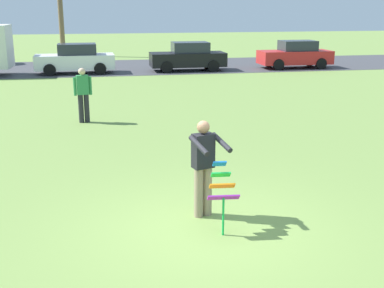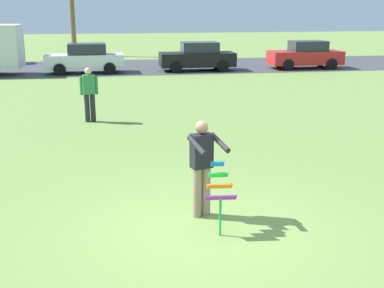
# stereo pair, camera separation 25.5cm
# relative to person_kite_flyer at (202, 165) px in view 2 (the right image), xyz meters

# --- Properties ---
(ground_plane) EXTENTS (120.00, 120.00, 0.00)m
(ground_plane) POSITION_rel_person_kite_flyer_xyz_m (-0.09, -0.52, -0.95)
(ground_plane) COLOR olive
(road_strip) EXTENTS (120.00, 8.00, 0.01)m
(road_strip) POSITION_rel_person_kite_flyer_xyz_m (-0.09, 22.52, -0.95)
(road_strip) COLOR #424247
(road_strip) RESTS_ON ground
(person_kite_flyer) EXTENTS (0.68, 0.75, 1.73)m
(person_kite_flyer) POSITION_rel_person_kite_flyer_xyz_m (0.00, 0.00, 0.00)
(person_kite_flyer) COLOR gray
(person_kite_flyer) RESTS_ON ground
(kite_held) EXTENTS (0.52, 0.66, 1.12)m
(kite_held) POSITION_rel_person_kite_flyer_xyz_m (0.17, -0.65, -0.20)
(kite_held) COLOR blue
(kite_held) RESTS_ON ground
(parked_car_white) EXTENTS (4.24, 1.91, 1.60)m
(parked_car_white) POSITION_rel_person_kite_flyer_xyz_m (-2.71, 20.12, -0.18)
(parked_car_white) COLOR white
(parked_car_white) RESTS_ON ground
(parked_car_black) EXTENTS (4.20, 1.84, 1.60)m
(parked_car_black) POSITION_rel_person_kite_flyer_xyz_m (3.51, 20.12, -0.18)
(parked_car_black) COLOR black
(parked_car_black) RESTS_ON ground
(parked_car_red) EXTENTS (4.21, 1.85, 1.60)m
(parked_car_red) POSITION_rel_person_kite_flyer_xyz_m (9.93, 20.12, -0.18)
(parked_car_red) COLOR red
(parked_car_red) RESTS_ON ground
(person_walker_near) EXTENTS (0.57, 0.27, 1.73)m
(person_walker_near) POSITION_rel_person_kite_flyer_xyz_m (-2.14, 7.96, -0.02)
(person_walker_near) COLOR #26262B
(person_walker_near) RESTS_ON ground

